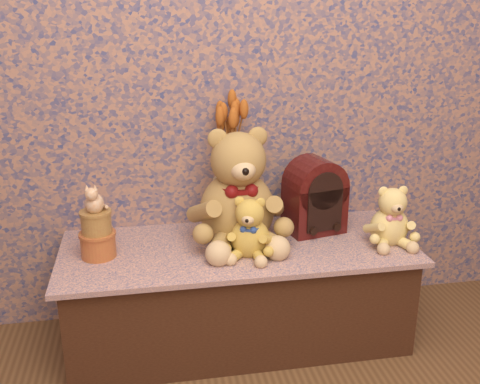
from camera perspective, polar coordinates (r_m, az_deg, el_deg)
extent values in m
cube|color=#3B4579|center=(2.27, -1.51, 18.20)|extent=(3.00, 0.10, 2.60)
cube|color=navy|center=(2.30, -0.22, -10.25)|extent=(1.38, 0.56, 0.42)
cylinder|color=tan|center=(2.32, -1.15, -1.22)|extent=(0.17, 0.17, 0.22)
cylinder|color=gold|center=(2.16, -14.34, -5.28)|extent=(0.17, 0.17, 0.09)
cylinder|color=tan|center=(2.12, -14.54, -3.06)|extent=(0.13, 0.13, 0.09)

